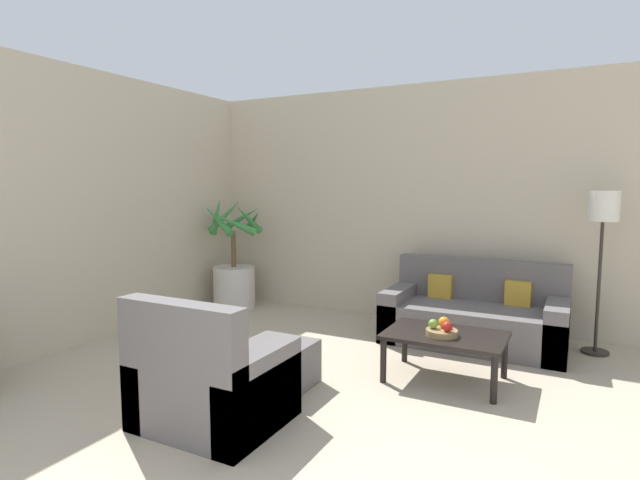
# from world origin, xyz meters

# --- Properties ---
(wall_back) EXTENTS (8.28, 0.06, 2.70)m
(wall_back) POSITION_xyz_m (0.00, 5.72, 1.35)
(wall_back) COLOR beige
(wall_back) RESTS_ON ground_plane
(wall_left) EXTENTS (0.06, 7.29, 2.70)m
(wall_left) POSITION_xyz_m (-3.37, 2.84, 1.35)
(wall_left) COLOR beige
(wall_left) RESTS_ON ground_plane
(potted_palm) EXTENTS (0.75, 0.83, 1.42)m
(potted_palm) POSITION_xyz_m (-2.92, 5.16, 0.46)
(potted_palm) COLOR beige
(potted_palm) RESTS_ON ground_plane
(sofa_loveseat) EXTENTS (1.70, 0.84, 0.80)m
(sofa_loveseat) POSITION_xyz_m (0.07, 5.12, 0.26)
(sofa_loveseat) COLOR #605B5B
(sofa_loveseat) RESTS_ON ground_plane
(floor_lamp) EXTENTS (0.27, 0.27, 1.51)m
(floor_lamp) POSITION_xyz_m (1.14, 5.33, 1.25)
(floor_lamp) COLOR #2D2823
(floor_lamp) RESTS_ON ground_plane
(coffee_table) EXTENTS (0.93, 0.63, 0.39)m
(coffee_table) POSITION_xyz_m (0.05, 4.02, 0.34)
(coffee_table) COLOR black
(coffee_table) RESTS_ON ground_plane
(fruit_bowl) EXTENTS (0.25, 0.25, 0.05)m
(fruit_bowl) POSITION_xyz_m (0.04, 3.95, 0.41)
(fruit_bowl) COLOR #997A4C
(fruit_bowl) RESTS_ON coffee_table
(apple_red) EXTENTS (0.08, 0.08, 0.08)m
(apple_red) POSITION_xyz_m (0.09, 3.91, 0.47)
(apple_red) COLOR red
(apple_red) RESTS_ON fruit_bowl
(apple_green) EXTENTS (0.07, 0.07, 0.07)m
(apple_green) POSITION_xyz_m (-0.03, 3.95, 0.47)
(apple_green) COLOR olive
(apple_green) RESTS_ON fruit_bowl
(orange_fruit) EXTENTS (0.09, 0.09, 0.09)m
(orange_fruit) POSITION_xyz_m (0.04, 4.01, 0.48)
(orange_fruit) COLOR orange
(orange_fruit) RESTS_ON fruit_bowl
(armchair) EXTENTS (0.88, 0.76, 0.87)m
(armchair) POSITION_xyz_m (-1.12, 2.56, 0.29)
(armchair) COLOR #605B5B
(armchair) RESTS_ON ground_plane
(ottoman) EXTENTS (0.52, 0.46, 0.35)m
(ottoman) POSITION_xyz_m (-1.08, 3.31, 0.17)
(ottoman) COLOR #605B5B
(ottoman) RESTS_ON ground_plane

